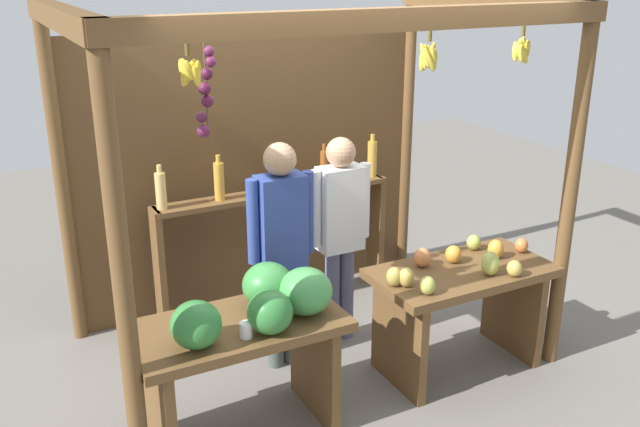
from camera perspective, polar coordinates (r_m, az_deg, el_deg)
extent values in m
plane|color=slate|center=(5.30, -0.97, -10.78)|extent=(12.00, 12.00, 0.00)
cylinder|color=brown|center=(3.50, -15.76, -5.62)|extent=(0.10, 0.10, 2.48)
cylinder|color=brown|center=(4.92, 19.65, 1.37)|extent=(0.10, 0.10, 2.48)
cylinder|color=brown|center=(5.28, -20.31, 2.50)|extent=(0.10, 0.10, 2.48)
cylinder|color=brown|center=(6.31, 7.05, 6.29)|extent=(0.10, 0.10, 2.48)
cube|color=brown|center=(3.75, 5.62, 15.42)|extent=(3.03, 0.12, 0.12)
cube|color=brown|center=(4.14, -20.32, 14.75)|extent=(0.12, 2.01, 0.12)
cube|color=brown|center=(5.39, 13.55, 16.31)|extent=(0.12, 2.01, 0.12)
cube|color=#52381E|center=(5.68, -5.46, 3.53)|extent=(2.93, 0.04, 2.23)
cylinder|color=brown|center=(4.08, 8.92, 14.09)|extent=(0.02, 0.02, 0.06)
ellipsoid|color=gold|center=(4.10, 9.06, 12.65)|extent=(0.04, 0.07, 0.15)
ellipsoid|color=gold|center=(4.11, 8.98, 12.60)|extent=(0.06, 0.07, 0.15)
ellipsoid|color=gold|center=(4.12, 8.61, 12.42)|extent=(0.06, 0.04, 0.15)
ellipsoid|color=gold|center=(4.11, 8.34, 12.34)|extent=(0.06, 0.05, 0.15)
ellipsoid|color=gold|center=(4.09, 8.53, 12.49)|extent=(0.06, 0.07, 0.15)
ellipsoid|color=gold|center=(4.05, 8.53, 12.60)|extent=(0.06, 0.09, 0.15)
ellipsoid|color=gold|center=(4.05, 8.86, 12.27)|extent=(0.08, 0.07, 0.15)
ellipsoid|color=gold|center=(4.07, 9.20, 12.36)|extent=(0.07, 0.05, 0.15)
ellipsoid|color=gold|center=(4.09, 9.27, 12.27)|extent=(0.07, 0.08, 0.15)
cylinder|color=brown|center=(3.46, -10.74, 13.00)|extent=(0.02, 0.02, 0.06)
ellipsoid|color=gold|center=(3.49, -9.93, 11.33)|extent=(0.04, 0.07, 0.12)
ellipsoid|color=gold|center=(3.50, -10.44, 11.46)|extent=(0.07, 0.07, 0.12)
ellipsoid|color=gold|center=(3.50, -10.72, 11.11)|extent=(0.06, 0.04, 0.12)
ellipsoid|color=gold|center=(3.49, -10.93, 10.99)|extent=(0.07, 0.06, 0.12)
ellipsoid|color=gold|center=(3.46, -11.09, 11.37)|extent=(0.04, 0.08, 0.12)
ellipsoid|color=gold|center=(3.45, -10.82, 11.44)|extent=(0.07, 0.06, 0.12)
ellipsoid|color=gold|center=(3.46, -10.49, 11.35)|extent=(0.08, 0.04, 0.12)
ellipsoid|color=gold|center=(3.46, -10.03, 10.94)|extent=(0.06, 0.06, 0.12)
cylinder|color=brown|center=(4.48, 16.22, 14.05)|extent=(0.02, 0.02, 0.06)
ellipsoid|color=gold|center=(4.51, 16.42, 12.58)|extent=(0.04, 0.08, 0.13)
ellipsoid|color=gold|center=(4.52, 16.10, 12.91)|extent=(0.05, 0.05, 0.13)
ellipsoid|color=gold|center=(4.50, 15.86, 12.79)|extent=(0.07, 0.04, 0.13)
ellipsoid|color=gold|center=(4.48, 15.59, 12.58)|extent=(0.06, 0.07, 0.13)
ellipsoid|color=gold|center=(4.47, 15.95, 12.46)|extent=(0.05, 0.07, 0.13)
ellipsoid|color=gold|center=(4.46, 16.24, 12.35)|extent=(0.08, 0.05, 0.13)
ellipsoid|color=gold|center=(4.49, 16.49, 12.67)|extent=(0.06, 0.06, 0.13)
cylinder|color=#4C422D|center=(3.82, -9.25, 9.97)|extent=(0.01, 0.01, 0.55)
sphere|color=#511938|center=(3.79, -9.03, 12.89)|extent=(0.06, 0.06, 0.06)
sphere|color=#511938|center=(3.78, -8.89, 12.08)|extent=(0.06, 0.06, 0.06)
sphere|color=#47142D|center=(3.81, -9.19, 11.16)|extent=(0.06, 0.06, 0.06)
sphere|color=#47142D|center=(3.81, -9.37, 10.00)|extent=(0.07, 0.07, 0.07)
sphere|color=#47142D|center=(3.83, -9.14, 9.01)|extent=(0.07, 0.07, 0.07)
sphere|color=#511938|center=(3.85, -9.62, 7.73)|extent=(0.06, 0.06, 0.06)
sphere|color=#511938|center=(3.84, -9.45, 6.63)|extent=(0.07, 0.07, 0.07)
cube|color=brown|center=(4.10, -6.70, -9.15)|extent=(1.23, 0.64, 0.06)
cube|color=brown|center=(4.18, -13.03, -15.05)|extent=(0.06, 0.58, 0.70)
cube|color=brown|center=(4.46, -0.46, -12.03)|extent=(0.06, 0.58, 0.70)
ellipsoid|color=#2D7533|center=(3.81, -10.06, -8.90)|extent=(0.32, 0.32, 0.26)
ellipsoid|color=#429347|center=(4.09, -1.20, -6.34)|extent=(0.36, 0.36, 0.28)
ellipsoid|color=#38843D|center=(4.18, -4.26, -5.83)|extent=(0.38, 0.38, 0.27)
ellipsoid|color=#2D7533|center=(3.91, -4.10, -8.00)|extent=(0.28, 0.28, 0.25)
cylinder|color=white|center=(3.91, -6.04, -9.40)|extent=(0.07, 0.07, 0.09)
cube|color=brown|center=(4.83, 11.48, -4.72)|extent=(1.23, 0.64, 0.06)
cube|color=brown|center=(4.73, 6.42, -10.10)|extent=(0.06, 0.58, 0.70)
cube|color=brown|center=(5.29, 15.41, -7.33)|extent=(0.06, 0.58, 0.70)
ellipsoid|color=#B79E47|center=(4.47, 7.04, -5.18)|extent=(0.14, 0.14, 0.13)
ellipsoid|color=gold|center=(4.87, 10.79, -3.28)|extent=(0.12, 0.12, 0.12)
ellipsoid|color=gold|center=(5.01, 14.10, -2.82)|extent=(0.15, 0.15, 0.14)
ellipsoid|color=#A8B24C|center=(4.40, 8.73, -5.80)|extent=(0.11, 0.11, 0.12)
ellipsoid|color=#A8B24C|center=(4.73, 13.67, -3.96)|extent=(0.13, 0.13, 0.17)
ellipsoid|color=#A8B24C|center=(5.12, 12.39, -2.31)|extent=(0.12, 0.12, 0.11)
ellipsoid|color=#B79E47|center=(4.48, 6.05, -5.13)|extent=(0.13, 0.13, 0.13)
ellipsoid|color=#CC7038|center=(5.16, 16.07, -2.51)|extent=(0.12, 0.12, 0.11)
ellipsoid|color=#E07F47|center=(4.78, 8.33, -3.55)|extent=(0.16, 0.16, 0.13)
ellipsoid|color=#B79E47|center=(4.76, 15.53, -4.33)|extent=(0.11, 0.11, 0.11)
cube|color=brown|center=(5.41, -12.90, -4.72)|extent=(0.05, 0.20, 1.00)
cube|color=brown|center=(6.10, 4.58, -1.37)|extent=(0.05, 0.20, 1.00)
cube|color=brown|center=(5.52, -3.72, 1.62)|extent=(1.91, 0.22, 0.04)
cylinder|color=#D8B266|center=(5.19, -12.82, 1.79)|extent=(0.08, 0.08, 0.27)
cylinder|color=#D8B266|center=(5.15, -12.96, 3.55)|extent=(0.04, 0.04, 0.06)
cylinder|color=gold|center=(5.31, -8.20, 2.59)|extent=(0.08, 0.08, 0.29)
cylinder|color=gold|center=(5.26, -8.30, 4.41)|extent=(0.04, 0.04, 0.06)
cylinder|color=#338C4C|center=(5.47, -3.79, 3.12)|extent=(0.08, 0.08, 0.26)
cylinder|color=#338C4C|center=(5.43, -3.83, 4.74)|extent=(0.04, 0.04, 0.06)
cylinder|color=#994C1E|center=(5.66, 0.33, 3.76)|extent=(0.06, 0.06, 0.27)
cylinder|color=#994C1E|center=(5.61, 0.33, 5.38)|extent=(0.03, 0.03, 0.06)
cylinder|color=gold|center=(5.87, 4.26, 4.45)|extent=(0.08, 0.08, 0.30)
cylinder|color=gold|center=(5.83, 4.30, 6.15)|extent=(0.04, 0.04, 0.06)
cylinder|color=#424B48|center=(4.91, -3.68, -8.41)|extent=(0.11, 0.11, 0.76)
cylinder|color=#424B48|center=(4.96, -2.40, -8.12)|extent=(0.11, 0.11, 0.76)
cube|color=#2D428C|center=(4.65, -3.19, -0.66)|extent=(0.32, 0.19, 0.64)
cylinder|color=#2D428C|center=(4.56, -5.48, -0.69)|extent=(0.08, 0.08, 0.57)
cylinder|color=#2D428C|center=(4.72, -0.99, 0.09)|extent=(0.08, 0.08, 0.57)
sphere|color=tan|center=(4.52, -3.29, 4.44)|extent=(0.22, 0.22, 0.22)
cylinder|color=slate|center=(5.23, 1.00, -6.69)|extent=(0.11, 0.11, 0.73)
cylinder|color=slate|center=(5.28, 2.15, -6.42)|extent=(0.11, 0.11, 0.73)
cube|color=white|center=(4.99, 1.65, 0.40)|extent=(0.32, 0.19, 0.62)
cylinder|color=white|center=(4.89, -0.39, 0.38)|extent=(0.08, 0.08, 0.56)
cylinder|color=white|center=(5.08, 3.63, 1.08)|extent=(0.08, 0.08, 0.56)
sphere|color=tan|center=(4.87, 1.70, 5.00)|extent=(0.21, 0.21, 0.21)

